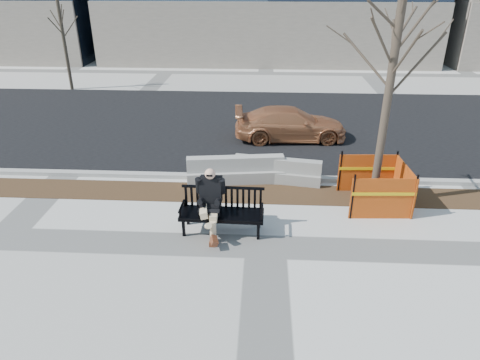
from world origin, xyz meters
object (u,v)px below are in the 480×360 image
object	(u,v)px
tree_fence	(372,204)
seated_man	(211,230)
sedan	(290,139)
jersey_barrier_right	(277,181)
bench	(222,231)
jersey_barrier_left	(236,182)

from	to	relation	value
tree_fence	seated_man	bearing A→B (deg)	-160.00
sedan	jersey_barrier_right	xyz separation A→B (m)	(-0.56, -3.64, 0.00)
seated_man	sedan	xyz separation A→B (m)	(2.22, 6.45, 0.00)
seated_man	bench	bearing A→B (deg)	-11.25
sedan	seated_man	bearing A→B (deg)	156.89
sedan	jersey_barrier_right	distance (m)	3.68
tree_fence	jersey_barrier_right	world-z (taller)	tree_fence
bench	jersey_barrier_left	world-z (taller)	bench
tree_fence	jersey_barrier_left	distance (m)	3.96
jersey_barrier_left	jersey_barrier_right	distance (m)	1.24
bench	jersey_barrier_right	distance (m)	3.19
bench	tree_fence	world-z (taller)	tree_fence
tree_fence	jersey_barrier_left	bearing A→B (deg)	162.83
seated_man	jersey_barrier_left	xyz separation A→B (m)	(0.42, 2.70, 0.00)
tree_fence	jersey_barrier_left	world-z (taller)	tree_fence
seated_man	tree_fence	size ratio (longest dim) A/B	0.26
bench	seated_man	distance (m)	0.28
seated_man	jersey_barrier_right	distance (m)	3.27
bench	seated_man	bearing A→B (deg)	168.75
seated_man	tree_fence	bearing A→B (deg)	21.53
tree_fence	jersey_barrier_left	xyz separation A→B (m)	(-3.78, 1.17, 0.00)
seated_man	tree_fence	xyz separation A→B (m)	(4.20, 1.53, 0.00)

